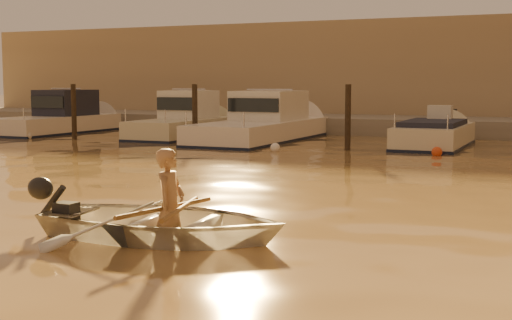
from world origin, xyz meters
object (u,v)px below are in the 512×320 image
at_px(moored_boat_1, 182,121).
at_px(waterfront_building, 434,75).
at_px(dinghy, 164,222).
at_px(moored_boat_0, 57,118).
at_px(person, 170,205).
at_px(moored_boat_2, 261,123).
at_px(moored_boat_3, 434,140).

distance_m(moored_boat_1, waterfront_building, 13.30).
relative_size(dinghy, moored_boat_0, 0.50).
xyz_separation_m(moored_boat_0, moored_boat_1, (5.84, 0.00, 0.00)).
xyz_separation_m(dinghy, waterfront_building, (-1.18, 26.15, 2.17)).
height_order(person, moored_boat_1, moored_boat_1).
xyz_separation_m(person, moored_boat_2, (-5.32, 15.14, 0.17)).
bearing_deg(waterfront_building, moored_boat_1, -123.43).
distance_m(moored_boat_2, waterfront_building, 11.85).
bearing_deg(person, moored_boat_1, 23.60).
bearing_deg(moored_boat_3, moored_boat_0, 180.00).
xyz_separation_m(dinghy, person, (0.10, 0.01, 0.23)).
height_order(dinghy, moored_boat_2, moored_boat_2).
relative_size(moored_boat_0, waterfront_building, 0.15).
height_order(moored_boat_1, waterfront_building, waterfront_building).
height_order(person, moored_boat_2, moored_boat_2).
bearing_deg(moored_boat_2, person, -70.62).
distance_m(dinghy, person, 0.25).
height_order(person, moored_boat_0, moored_boat_0).
xyz_separation_m(moored_boat_2, moored_boat_3, (6.06, 0.00, -0.40)).
relative_size(dinghy, waterfront_building, 0.07).
xyz_separation_m(dinghy, moored_boat_0, (-14.28, 15.15, 0.40)).
distance_m(moored_boat_0, waterfront_building, 17.20).
bearing_deg(moored_boat_0, dinghy, -46.70).
xyz_separation_m(moored_boat_0, moored_boat_2, (9.05, 0.00, 0.00)).
height_order(moored_boat_0, waterfront_building, waterfront_building).
distance_m(moored_boat_2, moored_boat_3, 6.08).
xyz_separation_m(moored_boat_0, moored_boat_3, (15.12, 0.00, -0.40)).
bearing_deg(moored_boat_2, moored_boat_0, 180.00).
bearing_deg(moored_boat_2, waterfront_building, 69.82).
relative_size(moored_boat_0, moored_boat_2, 0.81).
bearing_deg(moored_boat_0, moored_boat_1, 0.00).
xyz_separation_m(moored_boat_0, waterfront_building, (13.10, 11.00, 1.77)).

